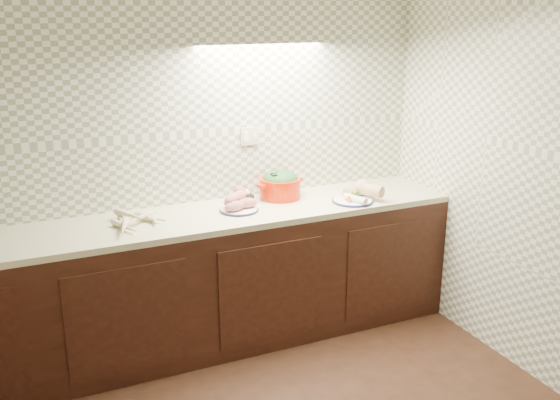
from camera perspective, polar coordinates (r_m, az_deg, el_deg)
name	(u,v)px	position (r m, az deg, el deg)	size (l,w,h in m)	color
room	(287,154)	(2.37, 0.67, 4.24)	(3.60, 3.60, 2.60)	black
counter	(101,373)	(3.28, -16.02, -14.97)	(3.60, 3.60, 0.90)	black
parsnip_pile	(144,221)	(3.82, -12.37, -1.92)	(0.39, 0.33, 0.08)	beige
sweet_potato_plate	(238,204)	(4.02, -3.87, -0.37)	(0.26, 0.25, 0.12)	#1A1945
onion_bowl	(242,197)	(4.15, -3.53, 0.23)	(0.16, 0.16, 0.13)	black
dutch_oven	(280,184)	(4.27, 0.01, 1.43)	(0.35, 0.34, 0.20)	red
veg_plate	(358,193)	(4.28, 7.13, 0.66)	(0.35, 0.35, 0.13)	#1A1945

